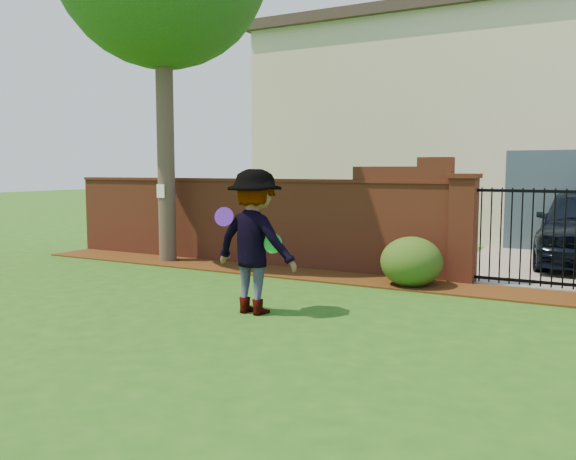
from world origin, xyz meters
The scene contains 12 objects.
ground centered at (0.00, 0.00, -0.01)m, with size 80.00×80.00×0.01m, color #225114.
mulch_bed centered at (-0.95, 3.34, 0.01)m, with size 11.10×1.08×0.03m, color #381E0A.
brick_wall centered at (-2.01, 4.00, 0.93)m, with size 8.70×0.31×2.16m.
pillar_left centered at (2.40, 4.00, 0.96)m, with size 0.50×0.50×1.88m.
iron_gate centered at (3.50, 4.00, 0.85)m, with size 1.78×0.03×1.60m.
driveway centered at (3.50, 8.00, 0.01)m, with size 3.20×8.00×0.01m, color gray.
house centered at (1.00, 12.00, 3.16)m, with size 12.40×6.40×6.30m.
paper_notice centered at (-3.60, 3.21, 1.50)m, with size 0.20×0.01×0.28m, color white.
shrub_left centered at (1.74, 3.22, 0.42)m, with size 1.03×1.03×0.84m, color #204815.
man centered at (0.40, 0.41, 0.98)m, with size 1.27×0.73×1.96m, color gray.
frisbee_purple centered at (0.07, 0.21, 1.32)m, with size 0.26×0.26×0.02m, color #6621D2.
frisbee_green centered at (0.73, 0.37, 0.98)m, with size 0.26×0.26×0.02m, color green.
Camera 1 is at (4.63, -6.36, 1.96)m, focal length 37.19 mm.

